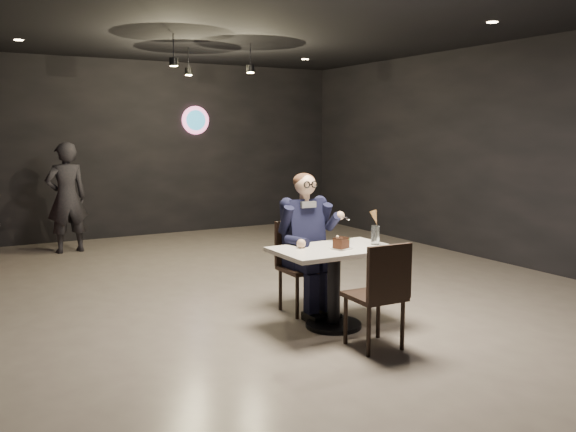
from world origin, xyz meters
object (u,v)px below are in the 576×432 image
chair_near (374,294)px  passerby (67,198)px  chair_far (303,267)px  sundae_glass (375,235)px  seated_man (303,242)px  main_table (334,288)px

chair_near → passerby: (-1.51, 5.52, 0.37)m
chair_far → sundae_glass: (0.43, -0.61, 0.38)m
chair_far → chair_near: same height
chair_near → seated_man: 1.19m
main_table → chair_near: bearing=-90.0°
sundae_glass → passerby: size_ratio=0.11×
seated_man → sundae_glass: size_ratio=8.00×
main_table → sundae_glass: 0.63m
chair_near → sundae_glass: (0.43, 0.55, 0.38)m
main_table → passerby: bearing=107.1°
chair_near → chair_far: bearing=91.8°
chair_far → sundae_glass: size_ratio=5.11×
chair_far → seated_man: 0.26m
seated_man → passerby: passerby is taller
seated_man → passerby: (-1.51, 4.36, 0.11)m
chair_near → sundae_glass: bearing=54.2°
chair_near → seated_man: size_ratio=0.64×
main_table → passerby: passerby is taller
main_table → chair_near: (0.00, -0.61, 0.09)m
chair_near → passerby: 5.73m
seated_man → passerby: size_ratio=0.87×
seated_man → sundae_glass: bearing=-54.9°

